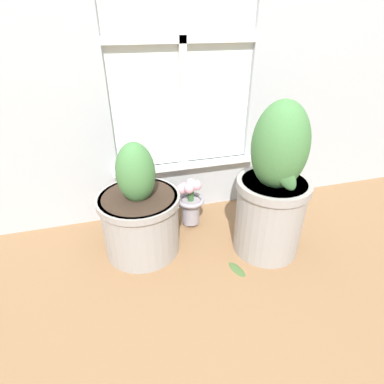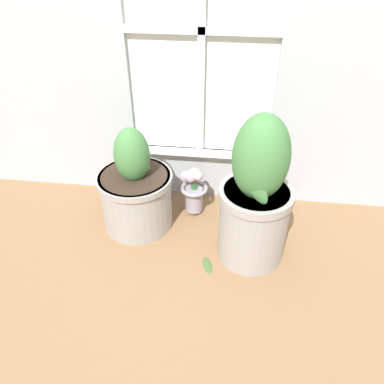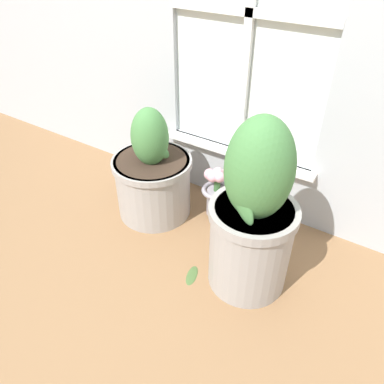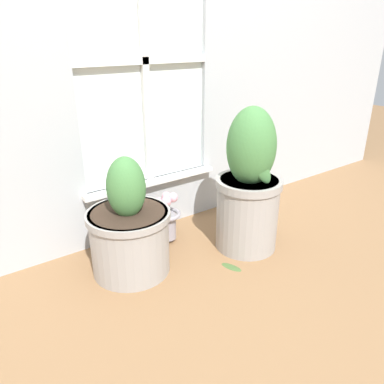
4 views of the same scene
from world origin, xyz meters
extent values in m
plane|color=olive|center=(0.00, 0.00, 0.00)|extent=(10.00, 10.00, 0.00)
cube|color=#B2B7BC|center=(0.00, 0.69, 0.15)|extent=(0.74, 0.05, 0.31)
cube|color=white|center=(0.00, 0.71, 0.93)|extent=(0.74, 0.02, 1.24)
cube|color=white|center=(0.00, 0.68, 0.93)|extent=(0.04, 0.02, 1.24)
cube|color=white|center=(0.00, 0.68, 0.93)|extent=(0.74, 0.02, 0.04)
cube|color=white|center=(0.00, 0.65, 0.30)|extent=(0.80, 0.06, 0.02)
cylinder|color=#9E9993|center=(-0.30, 0.36, 0.15)|extent=(0.36, 0.36, 0.31)
cylinder|color=#9E9993|center=(-0.30, 0.36, 0.29)|extent=(0.39, 0.39, 0.03)
cylinder|color=#38281E|center=(-0.30, 0.36, 0.30)|extent=(0.33, 0.33, 0.01)
ellipsoid|color=#477F42|center=(-0.30, 0.36, 0.43)|extent=(0.17, 0.17, 0.28)
ellipsoid|color=#477F42|center=(-0.23, 0.36, 0.37)|extent=(0.03, 0.13, 0.13)
cylinder|color=#9E9993|center=(0.30, 0.20, 0.19)|extent=(0.32, 0.32, 0.38)
cylinder|color=#9E9993|center=(0.30, 0.20, 0.36)|extent=(0.34, 0.34, 0.04)
cylinder|color=#38281E|center=(0.30, 0.20, 0.38)|extent=(0.29, 0.29, 0.01)
ellipsoid|color=#477F42|center=(0.30, 0.20, 0.55)|extent=(0.24, 0.24, 0.39)
ellipsoid|color=#477F42|center=(0.28, 0.12, 0.47)|extent=(0.17, 0.07, 0.21)
sphere|color=#99939E|center=(-0.01, 0.53, 0.01)|extent=(0.02, 0.02, 0.02)
sphere|color=#99939E|center=(-0.04, 0.48, 0.01)|extent=(0.02, 0.02, 0.02)
sphere|color=#99939E|center=(0.02, 0.48, 0.01)|extent=(0.02, 0.02, 0.02)
cylinder|color=#99939E|center=(-0.01, 0.49, 0.09)|extent=(0.10, 0.10, 0.14)
torus|color=#99939E|center=(-0.01, 0.49, 0.16)|extent=(0.15, 0.15, 0.02)
cylinder|color=#386633|center=(-0.01, 0.49, 0.20)|extent=(0.03, 0.03, 0.08)
sphere|color=#DB9EAD|center=(-0.01, 0.49, 0.27)|extent=(0.05, 0.05, 0.05)
sphere|color=#DB9EAD|center=(0.00, 0.52, 0.25)|extent=(0.04, 0.04, 0.04)
sphere|color=#DB9EAD|center=(-0.04, 0.53, 0.23)|extent=(0.05, 0.05, 0.05)
sphere|color=#DB9EAD|center=(-0.06, 0.50, 0.23)|extent=(0.06, 0.06, 0.06)
sphere|color=#DB9EAD|center=(-0.03, 0.47, 0.25)|extent=(0.06, 0.06, 0.06)
sphere|color=#DB9EAD|center=(0.01, 0.47, 0.26)|extent=(0.05, 0.05, 0.05)
ellipsoid|color=#476633|center=(0.10, 0.09, 0.00)|extent=(0.07, 0.12, 0.01)
camera|label=1|loc=(-0.37, -0.84, 1.02)|focal=28.00mm
camera|label=2|loc=(0.18, -1.15, 1.35)|focal=35.00mm
camera|label=3|loc=(0.68, -0.81, 1.24)|focal=35.00mm
camera|label=4|loc=(-0.96, -1.04, 1.05)|focal=35.00mm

